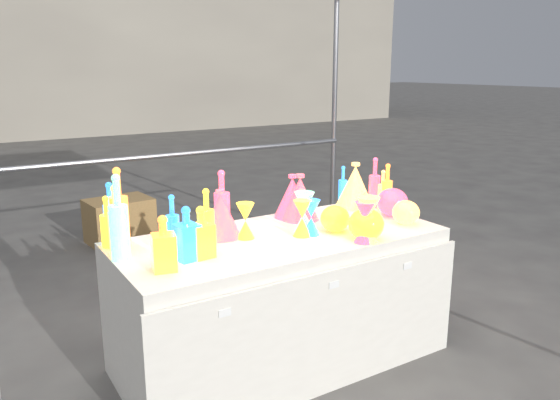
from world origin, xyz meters
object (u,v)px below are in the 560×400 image
cardboard_box_closed (120,221)px  globe_0 (366,226)px  hourglass_0 (302,218)px  lampshade_0 (221,214)px  display_table (281,299)px  bottle_0 (107,221)px  decanter_0 (201,232)px

cardboard_box_closed → globe_0: bearing=-86.3°
cardboard_box_closed → hourglass_0: hourglass_0 is taller
hourglass_0 → lampshade_0: bearing=150.8°
display_table → bottle_0: bottle_0 is taller
cardboard_box_closed → bottle_0: (-0.68, -2.35, 0.67)m
display_table → hourglass_0: bearing=-31.9°
bottle_0 → hourglass_0: bottle_0 is taller
hourglass_0 → cardboard_box_closed: bearing=95.6°
bottle_0 → decanter_0: (0.34, -0.40, -0.01)m
bottle_0 → decanter_0: size_ratio=1.05×
cardboard_box_closed → globe_0: globe_0 is taller
bottle_0 → decanter_0: bearing=-49.3°
decanter_0 → lampshade_0: lampshade_0 is taller
display_table → globe_0: 0.64m
decanter_0 → hourglass_0: size_ratio=1.28×
decanter_0 → lampshade_0: bearing=41.1°
cardboard_box_closed → decanter_0: decanter_0 is taller
bottle_0 → decanter_0: 0.53m
decanter_0 → globe_0: decanter_0 is taller
decanter_0 → hourglass_0: (0.60, 0.03, -0.03)m
lampshade_0 → bottle_0: bearing=146.9°
cardboard_box_closed → decanter_0: bearing=-103.3°
decanter_0 → hourglass_0: bearing=-4.1°
display_table → cardboard_box_closed: size_ratio=3.16×
globe_0 → lampshade_0: size_ratio=0.72×
bottle_0 → lampshade_0: bottle_0 is taller
cardboard_box_closed → globe_0: size_ratio=3.05×
bottle_0 → display_table: bearing=-20.1°
display_table → bottle_0: 1.04m
cardboard_box_closed → lampshade_0: lampshade_0 is taller
display_table → globe_0: bearing=-40.1°
cardboard_box_closed → lampshade_0: 2.60m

